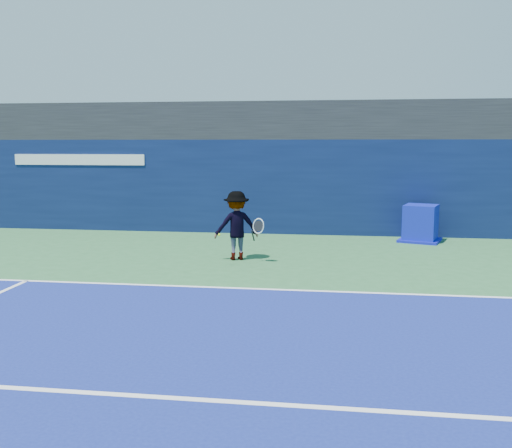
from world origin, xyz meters
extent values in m
plane|color=#2C6336|center=(0.00, 0.00, 0.00)|extent=(80.00, 80.00, 0.00)
cube|color=white|center=(0.00, 3.00, 0.01)|extent=(24.00, 0.10, 0.01)
cube|color=white|center=(0.00, -2.00, 0.01)|extent=(24.00, 0.10, 0.01)
cube|color=black|center=(0.00, 11.50, 3.60)|extent=(36.00, 3.00, 1.20)
cube|color=#0B173E|center=(0.00, 10.50, 1.50)|extent=(36.00, 1.00, 3.00)
cube|color=white|center=(-7.00, 9.99, 2.35)|extent=(4.50, 0.04, 0.35)
cube|color=#0B149E|center=(3.94, 9.25, 0.54)|extent=(1.15, 1.15, 1.09)
cube|color=#0B0EA3|center=(3.94, 9.25, 0.04)|extent=(1.43, 1.43, 0.07)
imported|color=white|center=(-1.00, 5.86, 0.86)|extent=(1.26, 0.98, 1.71)
cylinder|color=black|center=(-0.55, 5.61, 0.65)|extent=(0.08, 0.15, 0.27)
torus|color=white|center=(-0.41, 5.56, 0.90)|extent=(0.32, 0.18, 0.31)
cylinder|color=black|center=(-0.41, 5.56, 0.90)|extent=(0.26, 0.14, 0.26)
sphere|color=#B2D617|center=(-1.25, 4.96, 0.76)|extent=(0.06, 0.06, 0.06)
camera|label=1|loc=(1.41, -7.94, 2.88)|focal=40.00mm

